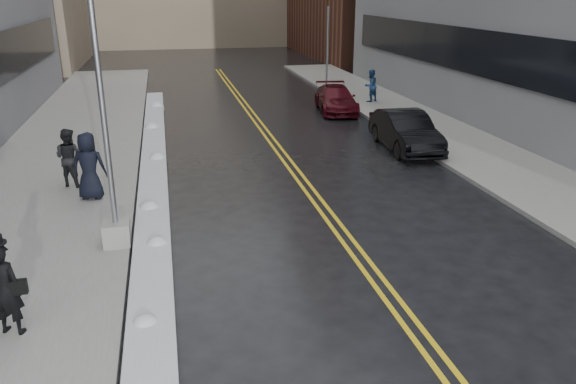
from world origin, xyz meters
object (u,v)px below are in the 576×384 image
fire_hydrant (430,130)px  car_black (405,131)px  pedestrian_east (371,86)px  pedestrian_c (89,166)px  traffic_signal (328,35)px  pedestrian_fedora (5,289)px  lamppost (108,153)px  car_maroon (336,99)px  pedestrian_b (69,157)px

fire_hydrant → car_black: bearing=-150.2°
pedestrian_east → pedestrian_c: bearing=18.6°
traffic_signal → pedestrian_fedora: traffic_signal is taller
lamppost → car_black: lamppost is taller
fire_hydrant → pedestrian_fedora: (-13.97, -11.54, 0.51)m
pedestrian_c → car_maroon: pedestrian_c is taller
lamppost → pedestrian_c: bearing=105.0°
pedestrian_c → pedestrian_east: 18.86m
traffic_signal → pedestrian_c: traffic_signal is taller
car_black → car_maroon: 7.85m
lamppost → pedestrian_east: (12.77, 16.51, -1.49)m
pedestrian_fedora → car_maroon: bearing=-102.7°
pedestrian_fedora → car_maroon: (11.95, 18.51, -0.39)m
fire_hydrant → lamppost: bearing=-147.0°
lamppost → car_maroon: (10.28, 14.97, -1.86)m
lamppost → car_maroon: lamppost is taller
lamppost → pedestrian_c: 3.95m
pedestrian_b → pedestrian_c: bearing=146.9°
pedestrian_fedora → pedestrian_east: pedestrian_fedora is taller
traffic_signal → pedestrian_b: size_ratio=3.17×
fire_hydrant → traffic_signal: bearing=92.0°
pedestrian_c → pedestrian_east: size_ratio=1.15×
pedestrian_fedora → pedestrian_b: pedestrian_b is taller
car_black → car_maroon: (-0.52, 7.83, -0.11)m
pedestrian_fedora → car_black: size_ratio=0.38×
lamppost → pedestrian_fedora: size_ratio=4.21×
car_maroon → pedestrian_c: bearing=-126.9°
lamppost → car_black: 13.07m
pedestrian_fedora → pedestrian_b: size_ratio=0.96×
car_maroon → car_black: bearing=-78.5°
fire_hydrant → car_maroon: bearing=106.2°
traffic_signal → pedestrian_fedora: (-13.47, -25.54, -2.35)m
pedestrian_c → fire_hydrant: bearing=-149.8°
pedestrian_c → pedestrian_east: (13.73, 12.93, -0.13)m
traffic_signal → fire_hydrant: bearing=-88.0°
pedestrian_fedora → pedestrian_east: (14.44, 20.05, -0.01)m
lamppost → pedestrian_b: (-1.72, 4.97, -1.44)m
lamppost → pedestrian_fedora: (-1.67, -3.54, -1.48)m
traffic_signal → pedestrian_b: (-13.52, -17.03, -2.31)m
lamppost → traffic_signal: (11.80, 22.00, 0.87)m
lamppost → pedestrian_fedora: lamppost is taller
fire_hydrant → pedestrian_c: pedestrian_c is taller
fire_hydrant → traffic_signal: (-0.50, 14.00, 2.85)m
traffic_signal → pedestrian_c: size_ratio=2.92×
pedestrian_fedora → car_maroon: size_ratio=0.39×
pedestrian_b → pedestrian_c: size_ratio=0.92×
pedestrian_fedora → pedestrian_b: bearing=-69.5°
pedestrian_b → pedestrian_fedora: bearing=118.4°
fire_hydrant → car_maroon: size_ratio=0.16×
traffic_signal → pedestrian_b: 21.87m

